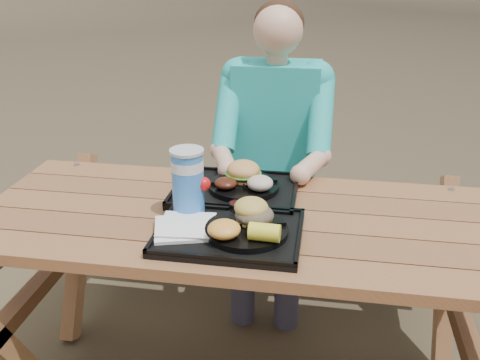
# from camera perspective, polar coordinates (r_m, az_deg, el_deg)

# --- Properties ---
(picnic_table) EXTENTS (1.80, 1.49, 0.75)m
(picnic_table) POSITION_cam_1_polar(r_m,az_deg,el_deg) (2.02, 0.00, -13.25)
(picnic_table) COLOR #999999
(picnic_table) RESTS_ON ground
(tray_near) EXTENTS (0.45, 0.35, 0.02)m
(tray_near) POSITION_cam_1_polar(r_m,az_deg,el_deg) (1.69, -1.12, -5.73)
(tray_near) COLOR black
(tray_near) RESTS_ON picnic_table
(tray_far) EXTENTS (0.45, 0.35, 0.02)m
(tray_far) POSITION_cam_1_polar(r_m,az_deg,el_deg) (1.97, -0.49, -1.25)
(tray_far) COLOR black
(tray_far) RESTS_ON picnic_table
(plate_near) EXTENTS (0.26, 0.26, 0.02)m
(plate_near) POSITION_cam_1_polar(r_m,az_deg,el_deg) (1.67, 0.72, -5.36)
(plate_near) COLOR black
(plate_near) RESTS_ON tray_near
(plate_far) EXTENTS (0.26, 0.26, 0.02)m
(plate_far) POSITION_cam_1_polar(r_m,az_deg,el_deg) (1.96, 0.42, -0.66)
(plate_far) COLOR black
(plate_far) RESTS_ON tray_far
(napkin_stack) EXTENTS (0.22, 0.22, 0.02)m
(napkin_stack) POSITION_cam_1_polar(r_m,az_deg,el_deg) (1.69, -6.12, -5.03)
(napkin_stack) COLOR white
(napkin_stack) RESTS_ON tray_near
(soda_cup) EXTENTS (0.11, 0.11, 0.21)m
(soda_cup) POSITION_cam_1_polar(r_m,az_deg,el_deg) (1.76, -5.58, -0.31)
(soda_cup) COLOR blue
(soda_cup) RESTS_ON tray_near
(condiment_bbq) EXTENTS (0.05, 0.05, 0.03)m
(condiment_bbq) POSITION_cam_1_polar(r_m,az_deg,el_deg) (1.79, -0.34, -2.93)
(condiment_bbq) COLOR black
(condiment_bbq) RESTS_ON tray_near
(condiment_mustard) EXTENTS (0.06, 0.06, 0.03)m
(condiment_mustard) POSITION_cam_1_polar(r_m,az_deg,el_deg) (1.76, 1.71, -3.37)
(condiment_mustard) COLOR yellow
(condiment_mustard) RESTS_ON tray_near
(sandwich) EXTENTS (0.11, 0.11, 0.12)m
(sandwich) POSITION_cam_1_polar(r_m,az_deg,el_deg) (1.67, 1.56, -2.68)
(sandwich) COLOR gold
(sandwich) RESTS_ON plate_near
(mac_cheese) EXTENTS (0.10, 0.10, 0.05)m
(mac_cheese) POSITION_cam_1_polar(r_m,az_deg,el_deg) (1.60, -1.72, -5.26)
(mac_cheese) COLOR #F3AB40
(mac_cheese) RESTS_ON plate_near
(corn_cob) EXTENTS (0.10, 0.10, 0.05)m
(corn_cob) POSITION_cam_1_polar(r_m,az_deg,el_deg) (1.58, 2.63, -5.58)
(corn_cob) COLOR yellow
(corn_cob) RESTS_ON plate_near
(cutlery_far) EXTENTS (0.03, 0.16, 0.01)m
(cutlery_far) POSITION_cam_1_polar(r_m,az_deg,el_deg) (2.00, -5.18, -0.55)
(cutlery_far) COLOR black
(cutlery_far) RESTS_ON tray_far
(burger) EXTENTS (0.13, 0.13, 0.11)m
(burger) POSITION_cam_1_polar(r_m,az_deg,el_deg) (1.97, 0.35, 1.53)
(burger) COLOR #DA944D
(burger) RESTS_ON plate_far
(baked_beans) EXTENTS (0.08, 0.08, 0.04)m
(baked_beans) POSITION_cam_1_polar(r_m,az_deg,el_deg) (1.92, -1.54, -0.35)
(baked_beans) COLOR #441A0D
(baked_beans) RESTS_ON plate_far
(potato_salad) EXTENTS (0.09, 0.09, 0.05)m
(potato_salad) POSITION_cam_1_polar(r_m,az_deg,el_deg) (1.90, 2.15, -0.33)
(potato_salad) COLOR beige
(potato_salad) RESTS_ON plate_far
(diner) EXTENTS (0.48, 0.84, 1.28)m
(diner) POSITION_cam_1_polar(r_m,az_deg,el_deg) (2.49, 3.69, 1.21)
(diner) COLOR #17A2A7
(diner) RESTS_ON ground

